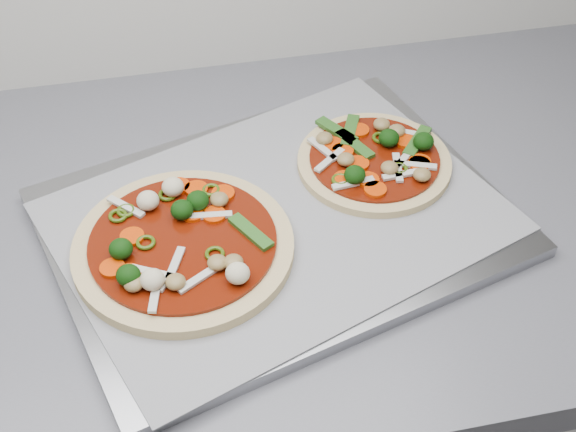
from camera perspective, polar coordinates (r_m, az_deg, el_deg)
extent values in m
cube|color=gray|center=(0.87, -0.71, -0.44)|extent=(0.55, 0.47, 0.02)
cube|color=gray|center=(0.86, -0.71, -0.03)|extent=(0.54, 0.47, 0.00)
cylinder|color=#CFBB7B|center=(0.82, -7.45, -2.23)|extent=(0.30, 0.30, 0.01)
cylinder|color=#5E1100|center=(0.82, -7.50, -1.83)|extent=(0.25, 0.25, 0.00)
ellipsoid|color=#123B08|center=(0.81, -11.80, -2.30)|extent=(0.03, 0.03, 0.02)
cylinder|color=#E83900|center=(0.80, -12.38, -3.64)|extent=(0.04, 0.04, 0.00)
cylinder|color=#E83900|center=(0.84, -6.79, 0.19)|extent=(0.03, 0.03, 0.00)
ellipsoid|color=#123B08|center=(0.84, -6.44, 1.11)|extent=(0.03, 0.03, 0.02)
ellipsoid|color=#123B08|center=(0.78, -11.28, -4.15)|extent=(0.03, 0.03, 0.02)
cylinder|color=#E83900|center=(0.83, -11.03, -1.44)|extent=(0.03, 0.03, 0.00)
ellipsoid|color=olive|center=(0.77, -8.00, -4.66)|extent=(0.03, 0.03, 0.01)
cube|color=beige|center=(0.77, -9.41, -5.40)|extent=(0.02, 0.05, 0.00)
ellipsoid|color=olive|center=(0.78, -5.05, -3.32)|extent=(0.02, 0.02, 0.01)
torus|color=#354E0C|center=(0.86, -5.49, 1.84)|extent=(0.02, 0.02, 0.00)
cube|color=beige|center=(0.79, -9.52, -4.02)|extent=(0.05, 0.03, 0.00)
cube|color=beige|center=(0.79, -8.07, -3.49)|extent=(0.03, 0.05, 0.00)
cylinder|color=#E83900|center=(0.86, -4.64, 1.61)|extent=(0.03, 0.03, 0.00)
torus|color=#354E0C|center=(0.80, -5.23, -2.69)|extent=(0.03, 0.03, 0.00)
cylinder|color=#E83900|center=(0.79, -11.23, -4.05)|extent=(0.03, 0.03, 0.00)
ellipsoid|color=olive|center=(0.85, -4.92, 1.18)|extent=(0.02, 0.02, 0.01)
cylinder|color=#E83900|center=(0.87, -7.79, 2.13)|extent=(0.03, 0.03, 0.00)
ellipsoid|color=olive|center=(0.78, -10.91, -4.74)|extent=(0.03, 0.03, 0.01)
torus|color=#354E0C|center=(0.82, -10.09, -1.86)|extent=(0.03, 0.03, 0.00)
cylinder|color=#E83900|center=(0.84, -5.28, 0.09)|extent=(0.03, 0.03, 0.00)
cylinder|color=#E83900|center=(0.87, -6.54, 1.92)|extent=(0.03, 0.03, 0.00)
torus|color=#354E0C|center=(0.85, -12.00, 0.02)|extent=(0.03, 0.03, 0.00)
cube|color=beige|center=(0.86, -11.46, 0.65)|extent=(0.04, 0.04, 0.00)
ellipsoid|color=beige|center=(0.85, -9.93, 1.09)|extent=(0.03, 0.03, 0.02)
ellipsoid|color=beige|center=(0.86, -8.19, 2.06)|extent=(0.03, 0.03, 0.02)
cube|color=beige|center=(0.84, -5.63, 0.03)|extent=(0.05, 0.01, 0.00)
cube|color=beige|center=(0.78, -6.38, -4.45)|extent=(0.05, 0.03, 0.00)
torus|color=#354E0C|center=(0.85, -11.45, 0.38)|extent=(0.02, 0.02, 0.00)
ellipsoid|color=beige|center=(0.77, -3.61, -4.09)|extent=(0.03, 0.03, 0.02)
ellipsoid|color=#123B08|center=(0.83, -7.55, 0.44)|extent=(0.03, 0.03, 0.02)
ellipsoid|color=beige|center=(0.77, -9.63, -4.48)|extent=(0.03, 0.03, 0.02)
torus|color=#354E0C|center=(0.87, -8.56, 1.52)|extent=(0.02, 0.02, 0.00)
cube|color=#29611D|center=(0.82, -2.67, -1.14)|extent=(0.04, 0.06, 0.00)
ellipsoid|color=olive|center=(0.78, -3.90, -3.30)|extent=(0.02, 0.02, 0.01)
cube|color=beige|center=(0.78, -10.33, -4.62)|extent=(0.04, 0.03, 0.00)
cylinder|color=#CFBB7B|center=(0.92, 6.14, 3.81)|extent=(0.18, 0.18, 0.01)
cylinder|color=#5E1100|center=(0.92, 6.17, 4.11)|extent=(0.15, 0.15, 0.00)
cube|color=#29611D|center=(0.95, 4.43, 6.06)|extent=(0.04, 0.06, 0.00)
torus|color=#354E0C|center=(0.94, 6.60, 5.56)|extent=(0.03, 0.03, 0.00)
cylinder|color=#E83900|center=(0.93, 3.19, 5.11)|extent=(0.03, 0.03, 0.00)
cylinder|color=#E83900|center=(0.91, 9.33, 3.67)|extent=(0.03, 0.03, 0.00)
ellipsoid|color=olive|center=(0.95, 6.68, 6.49)|extent=(0.03, 0.03, 0.01)
ellipsoid|color=olive|center=(0.89, 7.23, 3.42)|extent=(0.02, 0.02, 0.01)
cylinder|color=#E83900|center=(0.88, 5.71, 2.56)|extent=(0.03, 0.03, 0.00)
ellipsoid|color=#123B08|center=(0.93, 7.19, 5.52)|extent=(0.03, 0.03, 0.02)
ellipsoid|color=olive|center=(0.93, 2.60, 5.54)|extent=(0.03, 0.03, 0.01)
cylinder|color=#E83900|center=(0.87, 6.22, 1.88)|extent=(0.03, 0.03, 0.00)
cube|color=beige|center=(0.95, 8.16, 5.95)|extent=(0.05, 0.03, 0.00)
cube|color=beige|center=(0.91, 2.98, 4.00)|extent=(0.04, 0.04, 0.00)
cylinder|color=#E83900|center=(0.90, 5.01, 3.73)|extent=(0.03, 0.03, 0.00)
cube|color=beige|center=(0.91, 7.97, 3.75)|extent=(0.04, 0.04, 0.00)
cylinder|color=#E83900|center=(0.94, 8.34, 5.29)|extent=(0.03, 0.03, 0.00)
cylinder|color=#E83900|center=(0.88, 4.05, 2.65)|extent=(0.03, 0.03, 0.00)
cube|color=#29611D|center=(0.93, 4.74, 5.10)|extent=(0.04, 0.06, 0.00)
cylinder|color=#E83900|center=(0.95, 5.05, 6.09)|extent=(0.03, 0.03, 0.00)
cube|color=beige|center=(0.88, 4.66, 2.34)|extent=(0.05, 0.01, 0.00)
cylinder|color=#E83900|center=(0.91, 9.37, 3.82)|extent=(0.03, 0.03, 0.00)
cylinder|color=#E83900|center=(0.92, 3.92, 4.63)|extent=(0.03, 0.03, 0.00)
cube|color=beige|center=(0.92, 2.48, 4.78)|extent=(0.03, 0.05, 0.00)
ellipsoid|color=#123B08|center=(0.93, 9.62, 5.26)|extent=(0.03, 0.03, 0.02)
ellipsoid|color=olive|center=(0.89, 9.50, 2.92)|extent=(0.02, 0.02, 0.01)
cube|color=#29611D|center=(0.95, 3.48, 6.09)|extent=(0.04, 0.06, 0.00)
cube|color=beige|center=(0.89, 8.19, 2.96)|extent=(0.05, 0.01, 0.00)
ellipsoid|color=olive|center=(0.90, 4.13, 4.04)|extent=(0.02, 0.02, 0.01)
cube|color=beige|center=(0.91, 9.03, 3.59)|extent=(0.05, 0.02, 0.00)
torus|color=#354E0C|center=(0.88, 3.75, 2.58)|extent=(0.03, 0.03, 0.00)
cube|color=beige|center=(0.90, 7.80, 3.43)|extent=(0.02, 0.05, 0.00)
ellipsoid|color=#123B08|center=(0.88, 4.77, 2.94)|extent=(0.03, 0.03, 0.02)
ellipsoid|color=olive|center=(0.95, 7.76, 6.03)|extent=(0.02, 0.02, 0.01)
cube|color=#29611D|center=(0.94, 9.17, 5.26)|extent=(0.05, 0.05, 0.00)
torus|color=#354E0C|center=(0.90, 7.91, 3.34)|extent=(0.03, 0.03, 0.00)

